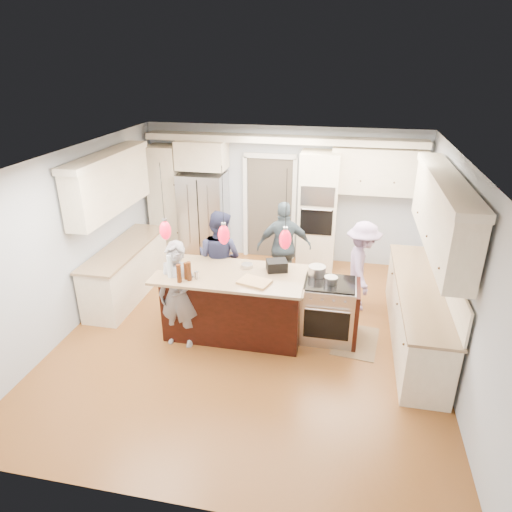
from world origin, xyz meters
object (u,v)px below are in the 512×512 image
(island_range, at_px, (330,310))
(person_far_left, at_px, (220,258))
(kitchen_island, at_px, (236,302))
(person_bar_end, at_px, (179,295))
(refrigerator, at_px, (204,217))

(island_range, bearing_deg, person_far_left, 159.54)
(kitchen_island, height_order, person_bar_end, person_bar_end)
(person_bar_end, distance_m, person_far_left, 1.32)
(person_bar_end, bearing_deg, refrigerator, 103.50)
(kitchen_island, height_order, person_far_left, person_far_left)
(kitchen_island, bearing_deg, person_far_left, 121.37)
(refrigerator, distance_m, kitchen_island, 2.91)
(refrigerator, bearing_deg, island_range, -42.59)
(person_bar_end, xyz_separation_m, person_far_left, (0.24, 1.30, 0.02))
(island_range, relative_size, person_bar_end, 0.57)
(refrigerator, xyz_separation_m, person_far_left, (0.83, -1.79, -0.07))
(person_bar_end, bearing_deg, kitchen_island, 38.91)
(refrigerator, relative_size, person_far_left, 1.09)
(refrigerator, relative_size, kitchen_island, 0.86)
(island_range, xyz_separation_m, person_bar_end, (-2.12, -0.60, 0.35))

